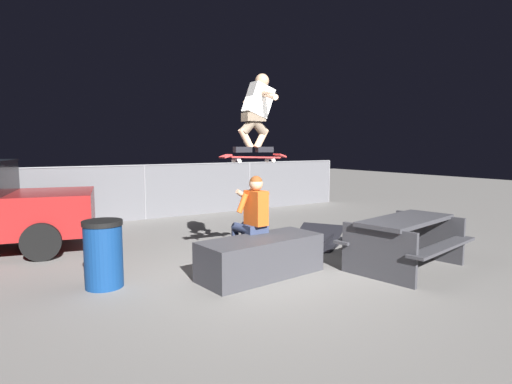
{
  "coord_description": "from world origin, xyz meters",
  "views": [
    {
      "loc": [
        -3.12,
        -4.87,
        1.8
      ],
      "look_at": [
        0.07,
        0.17,
        1.14
      ],
      "focal_mm": 29.24,
      "sensor_mm": 36.0,
      "label": 1
    }
  ],
  "objects": [
    {
      "name": "ledge_box_main",
      "position": [
        -0.05,
        -0.14,
        0.27
      ],
      "size": [
        1.83,
        0.88,
        0.54
      ],
      "primitive_type": "cube",
      "rotation": [
        0.0,
        0.0,
        0.1
      ],
      "color": "#38383D",
      "rests_on": "ground"
    },
    {
      "name": "picnic_table_back",
      "position": [
        1.95,
        -0.97,
        0.5
      ],
      "size": [
        1.93,
        1.64,
        0.75
      ],
      "color": "#38383D",
      "rests_on": "ground"
    },
    {
      "name": "skater_airborne",
      "position": [
        0.13,
        0.24,
        2.32
      ],
      "size": [
        0.62,
        0.89,
        1.12
      ],
      "color": "black"
    },
    {
      "name": "kicker_ramp",
      "position": [
        1.83,
        0.88,
        0.06
      ],
      "size": [
        1.35,
        1.27,
        0.39
      ],
      "color": "black",
      "rests_on": "ground"
    },
    {
      "name": "fence_back",
      "position": [
        -0.0,
        5.15,
        0.72
      ],
      "size": [
        12.05,
        0.05,
        1.35
      ],
      "color": "slate",
      "rests_on": "ground"
    },
    {
      "name": "ground_plane",
      "position": [
        0.0,
        0.0,
        0.0
      ],
      "size": [
        40.0,
        40.0,
        0.0
      ],
      "primitive_type": "plane",
      "color": "slate"
    },
    {
      "name": "person_sitting_on_ledge",
      "position": [
        0.06,
        0.28,
        0.77
      ],
      "size": [
        0.6,
        0.77,
        1.37
      ],
      "color": "#2D3856",
      "rests_on": "ground"
    },
    {
      "name": "trash_bin",
      "position": [
        -1.99,
        0.55,
        0.43
      ],
      "size": [
        0.5,
        0.5,
        0.86
      ],
      "color": "navy",
      "rests_on": "ground"
    },
    {
      "name": "skateboard",
      "position": [
        0.07,
        0.24,
        1.63
      ],
      "size": [
        1.03,
        0.25,
        0.13
      ],
      "color": "#B72D2D"
    }
  ]
}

